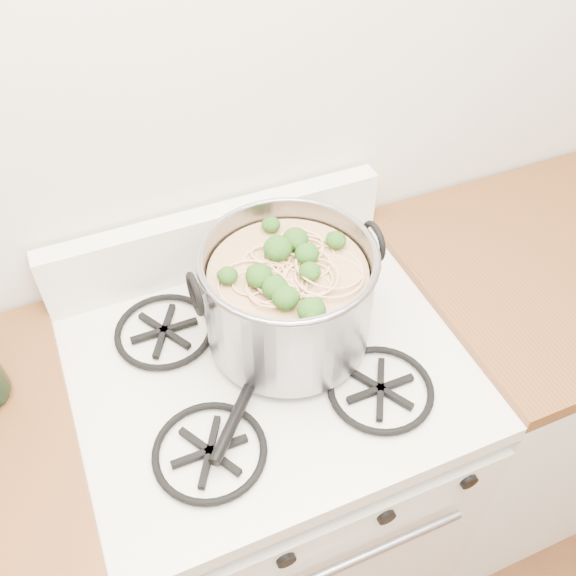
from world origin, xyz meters
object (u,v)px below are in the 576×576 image
Objects in this scene: stock_pot at (288,297)px; glass_bowl at (303,288)px; spatula at (266,351)px; gas_range at (273,476)px.

stock_pot is 3.37× the size of glass_bowl.
glass_bowl is (0.13, 0.12, 0.00)m from spatula.
spatula is at bearing -137.23° from glass_bowl.
gas_range is at bearing -30.06° from spatula.
spatula is at bearing -150.05° from stock_pot.
spatula is (-0.00, 0.01, 0.50)m from gas_range.
spatula is 2.87× the size of glass_bowl.
spatula is (-0.06, -0.04, -0.09)m from stock_pot.
glass_bowl is at bearing 84.56° from spatula.
gas_range is 2.98× the size of spatula.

